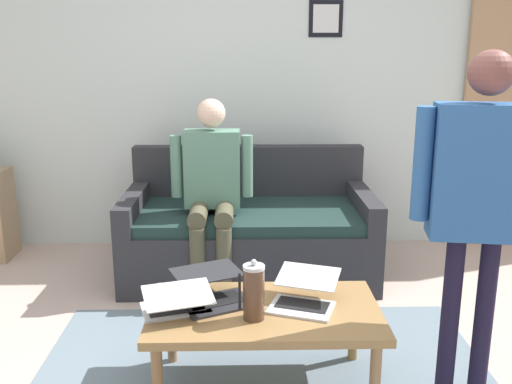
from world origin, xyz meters
name	(u,v)px	position (x,y,z in m)	size (l,w,h in m)	color
back_wall	(250,80)	(0.00, -2.20, 1.35)	(7.04, 0.11, 2.70)	silver
interior_door	(512,122)	(-2.13, -2.11, 1.02)	(0.82, 0.09, 2.05)	tan
couch	(249,232)	(0.02, -1.49, 0.30)	(1.74, 0.92, 0.88)	#2A292E
coffee_table	(265,317)	(-0.04, -0.02, 0.37)	(1.08, 0.62, 0.42)	olive
laptop_left	(213,292)	(0.21, -0.10, 0.46)	(0.44, 0.45, 0.13)	#28282D
laptop_center	(304,296)	(-0.23, -0.05, 0.46)	(0.39, 0.41, 0.14)	silver
laptop_right	(176,304)	(0.37, 0.01, 0.46)	(0.38, 0.36, 0.13)	silver
french_press	(254,292)	(0.01, 0.09, 0.55)	(0.12, 0.10, 0.28)	#4C3323
person_standing	(480,189)	(-0.95, 0.12, 1.03)	(0.57, 0.24, 1.60)	black
person_seated	(212,183)	(0.27, -1.26, 0.73)	(0.55, 0.51, 1.28)	#4D4934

